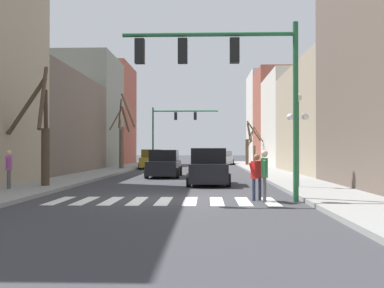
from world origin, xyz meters
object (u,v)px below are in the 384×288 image
(traffic_signal_far, at_px, (172,123))
(street_tree_right_far, at_px, (254,149))
(street_lamp_right_corner, at_px, (298,120))
(street_tree_left_far, at_px, (248,145))
(car_at_intersection, at_px, (152,160))
(car_parked_left_far, at_px, (208,168))
(traffic_signal_near, at_px, (230,70))
(pedestrian_near_right_corner, at_px, (257,173))
(street_tree_left_mid, at_px, (122,135))
(car_driving_away_lane, at_px, (224,158))
(car_parked_right_mid, at_px, (164,164))
(street_tree_right_mid, at_px, (42,134))
(pedestrian_on_left_sidewalk, at_px, (264,171))
(pedestrian_crossing_street, at_px, (9,166))

(traffic_signal_far, height_order, street_tree_right_far, traffic_signal_far)
(street_lamp_right_corner, xyz_separation_m, street_tree_left_far, (0.53, 28.69, -0.75))
(car_at_intersection, bearing_deg, traffic_signal_far, -8.47)
(car_parked_left_far, distance_m, street_tree_left_far, 26.33)
(traffic_signal_near, relative_size, pedestrian_near_right_corner, 3.76)
(car_at_intersection, relative_size, street_tree_left_far, 0.91)
(pedestrian_near_right_corner, relative_size, street_tree_left_mid, 0.25)
(car_at_intersection, relative_size, street_tree_left_mid, 0.67)
(car_at_intersection, bearing_deg, car_driving_away_lane, -30.33)
(street_tree_right_far, height_order, street_tree_left_far, street_tree_left_far)
(pedestrian_near_right_corner, height_order, street_tree_right_far, street_tree_right_far)
(street_tree_left_mid, bearing_deg, pedestrian_near_right_corner, -68.50)
(car_parked_right_mid, height_order, street_tree_right_mid, street_tree_right_mid)
(street_tree_right_far, bearing_deg, street_tree_left_mid, -141.10)
(traffic_signal_near, xyz_separation_m, pedestrian_on_left_sidewalk, (1.14, 0.07, -3.42))
(traffic_signal_far, bearing_deg, street_tree_right_far, -4.54)
(car_parked_left_far, height_order, car_parked_right_mid, car_parked_left_far)
(pedestrian_crossing_street, distance_m, street_tree_left_far, 32.67)
(pedestrian_crossing_street, distance_m, pedestrian_near_right_corner, 10.19)
(car_driving_away_lane, relative_size, street_tree_left_mid, 0.68)
(street_tree_left_mid, bearing_deg, traffic_signal_far, 72.12)
(car_parked_left_far, relative_size, street_tree_right_far, 1.05)
(car_parked_left_far, xyz_separation_m, car_at_intersection, (-5.12, 18.47, -0.03))
(pedestrian_crossing_street, distance_m, street_tree_left_mid, 20.32)
(pedestrian_crossing_street, bearing_deg, car_at_intersection, -22.99)
(street_lamp_right_corner, distance_m, car_parked_right_mid, 11.39)
(pedestrian_on_left_sidewalk, bearing_deg, pedestrian_crossing_street, -99.32)
(car_parked_right_mid, xyz_separation_m, pedestrian_crossing_street, (-5.41, -10.39, 0.29))
(street_lamp_right_corner, height_order, pedestrian_crossing_street, street_lamp_right_corner)
(pedestrian_crossing_street, relative_size, pedestrian_near_right_corner, 0.99)
(pedestrian_crossing_street, distance_m, pedestrian_on_left_sidewalk, 10.51)
(pedestrian_on_left_sidewalk, relative_size, street_tree_left_mid, 0.27)
(traffic_signal_near, xyz_separation_m, pedestrian_near_right_corner, (0.93, 0.49, -3.50))
(car_parked_left_far, bearing_deg, pedestrian_near_right_corner, -166.40)
(street_lamp_right_corner, height_order, car_driving_away_lane, street_lamp_right_corner)
(pedestrian_crossing_street, xyz_separation_m, street_tree_right_far, (13.24, 30.20, 0.69))
(car_parked_left_far, xyz_separation_m, pedestrian_on_left_sidewalk, (1.86, -7.23, 0.19))
(pedestrian_on_left_sidewalk, bearing_deg, traffic_signal_near, -79.07)
(pedestrian_crossing_street, height_order, pedestrian_near_right_corner, pedestrian_crossing_street)
(car_parked_right_mid, bearing_deg, street_tree_right_mid, -27.81)
(pedestrian_crossing_street, bearing_deg, street_tree_left_mid, -17.68)
(street_tree_right_mid, bearing_deg, car_at_intersection, 83.72)
(car_driving_away_lane, relative_size, car_parked_right_mid, 0.92)
(street_lamp_right_corner, bearing_deg, pedestrian_on_left_sidewalk, -114.30)
(traffic_signal_far, distance_m, street_tree_right_mid, 29.61)
(car_parked_left_far, distance_m, car_parked_right_mid, 6.79)
(street_lamp_right_corner, height_order, car_parked_left_far, street_lamp_right_corner)
(traffic_signal_far, distance_m, car_parked_right_mid, 20.90)
(street_lamp_right_corner, distance_m, car_at_intersection, 23.18)
(traffic_signal_far, height_order, car_at_intersection, traffic_signal_far)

